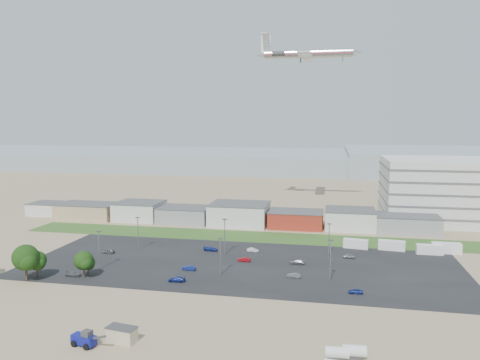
% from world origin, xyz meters
% --- Properties ---
extents(ground, '(700.00, 700.00, 0.00)m').
position_xyz_m(ground, '(0.00, 0.00, 0.00)').
color(ground, '#877755').
rests_on(ground, ground).
extents(parking_lot, '(120.00, 50.00, 0.01)m').
position_xyz_m(parking_lot, '(5.00, 20.00, 0.01)').
color(parking_lot, black).
rests_on(parking_lot, ground).
extents(grass_strip, '(160.00, 16.00, 0.02)m').
position_xyz_m(grass_strip, '(0.00, 52.00, 0.01)').
color(grass_strip, '#39541F').
rests_on(grass_strip, ground).
extents(hills_backdrop, '(700.00, 200.00, 9.00)m').
position_xyz_m(hills_backdrop, '(40.00, 315.00, 4.50)').
color(hills_backdrop, gray).
rests_on(hills_backdrop, ground).
extents(building_row, '(170.00, 20.00, 8.00)m').
position_xyz_m(building_row, '(-17.00, 71.00, 4.00)').
color(building_row, silver).
rests_on(building_row, ground).
extents(portable_shed, '(5.86, 3.70, 2.75)m').
position_xyz_m(portable_shed, '(-7.09, -30.38, 1.38)').
color(portable_shed, beige).
rests_on(portable_shed, ground).
extents(telehandler, '(7.61, 4.05, 3.02)m').
position_xyz_m(telehandler, '(-12.89, -33.29, 1.51)').
color(telehandler, navy).
rests_on(telehandler, ground).
extents(storage_tank_nw, '(4.06, 2.27, 2.35)m').
position_xyz_m(storage_tank_nw, '(30.80, -29.22, 1.18)').
color(storage_tank_nw, silver).
rests_on(storage_tank_nw, ground).
extents(storage_tank_ne, '(4.07, 2.20, 2.38)m').
position_xyz_m(storage_tank_ne, '(33.62, -28.10, 1.19)').
color(storage_tank_ne, silver).
rests_on(storage_tank_ne, ground).
extents(box_trailer_a, '(7.87, 3.51, 2.85)m').
position_xyz_m(box_trailer_a, '(36.93, 43.36, 1.42)').
color(box_trailer_a, silver).
rests_on(box_trailer_a, ground).
extents(box_trailer_b, '(8.23, 3.45, 2.99)m').
position_xyz_m(box_trailer_b, '(47.74, 43.28, 1.50)').
color(box_trailer_b, silver).
rests_on(box_trailer_b, ground).
extents(box_trailer_c, '(7.70, 2.41, 2.89)m').
position_xyz_m(box_trailer_c, '(58.39, 40.74, 1.44)').
color(box_trailer_c, silver).
rests_on(box_trailer_c, ground).
extents(box_trailer_d, '(8.49, 2.68, 3.18)m').
position_xyz_m(box_trailer_d, '(63.56, 42.88, 1.59)').
color(box_trailer_d, silver).
rests_on(box_trailer_d, ground).
extents(tree_left, '(6.92, 6.92, 10.38)m').
position_xyz_m(tree_left, '(-45.07, -4.35, 5.19)').
color(tree_left, black).
rests_on(tree_left, ground).
extents(tree_mid, '(5.24, 5.24, 7.86)m').
position_xyz_m(tree_mid, '(-43.80, -1.87, 3.93)').
color(tree_mid, black).
rests_on(tree_mid, ground).
extents(tree_right, '(5.20, 5.20, 7.80)m').
position_xyz_m(tree_right, '(-32.22, 0.67, 3.90)').
color(tree_right, black).
rests_on(tree_right, ground).
extents(tree_near, '(3.99, 3.99, 5.98)m').
position_xyz_m(tree_near, '(-31.96, 2.21, 2.99)').
color(tree_near, black).
rests_on(tree_near, ground).
extents(lightpole_front_l, '(1.23, 0.51, 10.47)m').
position_xyz_m(lightpole_front_l, '(-31.74, 7.79, 5.24)').
color(lightpole_front_l, slate).
rests_on(lightpole_front_l, ground).
extents(lightpole_front_m, '(1.15, 0.48, 9.76)m').
position_xyz_m(lightpole_front_m, '(1.42, 9.35, 4.88)').
color(lightpole_front_m, slate).
rests_on(lightpole_front_m, ground).
extents(lightpole_front_r, '(1.26, 0.53, 10.71)m').
position_xyz_m(lightpole_front_r, '(29.29, 9.56, 5.36)').
color(lightpole_front_r, slate).
rests_on(lightpole_front_r, ground).
extents(lightpole_back_l, '(1.20, 0.50, 10.23)m').
position_xyz_m(lightpole_back_l, '(-29.55, 28.32, 5.11)').
color(lightpole_back_l, slate).
rests_on(lightpole_back_l, ground).
extents(lightpole_back_m, '(1.28, 0.53, 10.85)m').
position_xyz_m(lightpole_back_m, '(-1.90, 28.29, 5.43)').
color(lightpole_back_m, slate).
rests_on(lightpole_back_m, ground).
extents(lightpole_back_r, '(1.19, 0.50, 10.12)m').
position_xyz_m(lightpole_back_r, '(28.70, 31.28, 5.06)').
color(lightpole_back_r, slate).
rests_on(lightpole_back_r, ground).
extents(airliner, '(48.12, 33.03, 14.14)m').
position_xyz_m(airliner, '(17.16, 110.73, 70.00)').
color(airliner, silver).
extents(parked_car_1, '(3.65, 1.70, 1.16)m').
position_xyz_m(parked_car_1, '(20.25, 11.17, 0.58)').
color(parked_car_1, '#595B5E').
rests_on(parked_car_1, ground).
extents(parked_car_2, '(3.36, 1.38, 1.14)m').
position_xyz_m(parked_car_2, '(35.16, 2.57, 0.57)').
color(parked_car_2, navy).
rests_on(parked_car_2, ground).
extents(parked_car_3, '(4.34, 2.05, 1.22)m').
position_xyz_m(parked_car_3, '(-8.01, 2.25, 0.61)').
color(parked_car_3, navy).
rests_on(parked_car_3, ground).
extents(parked_car_4, '(3.90, 1.78, 1.24)m').
position_xyz_m(parked_car_4, '(-7.83, 11.62, 0.62)').
color(parked_car_4, navy).
rests_on(parked_car_4, ground).
extents(parked_car_5, '(3.74, 1.52, 1.27)m').
position_xyz_m(parked_car_5, '(-36.75, 22.59, 0.64)').
color(parked_car_5, '#595B5E').
rests_on(parked_car_5, ground).
extents(parked_car_6, '(4.51, 2.08, 1.28)m').
position_xyz_m(parked_car_6, '(-7.04, 31.27, 0.64)').
color(parked_car_6, navy).
rests_on(parked_car_6, ground).
extents(parked_car_7, '(3.70, 1.51, 1.19)m').
position_xyz_m(parked_car_7, '(5.18, 22.31, 0.60)').
color(parked_car_7, maroon).
rests_on(parked_car_7, ground).
extents(parked_car_8, '(3.64, 1.75, 1.20)m').
position_xyz_m(parked_car_8, '(34.59, 31.61, 0.60)').
color(parked_car_8, '#A5A5AA').
rests_on(parked_car_8, ground).
extents(parked_car_10, '(4.16, 1.71, 1.21)m').
position_xyz_m(parked_car_10, '(-35.57, 1.05, 0.60)').
color(parked_car_10, '#595B5E').
rests_on(parked_car_10, ground).
extents(parked_car_11, '(3.54, 1.32, 1.16)m').
position_xyz_m(parked_car_11, '(5.84, 32.93, 0.58)').
color(parked_car_11, silver).
rests_on(parked_car_11, ground).
extents(parked_car_12, '(4.48, 2.07, 1.27)m').
position_xyz_m(parked_car_12, '(20.05, 22.88, 0.63)').
color(parked_car_12, '#A5A5AA').
rests_on(parked_car_12, ground).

